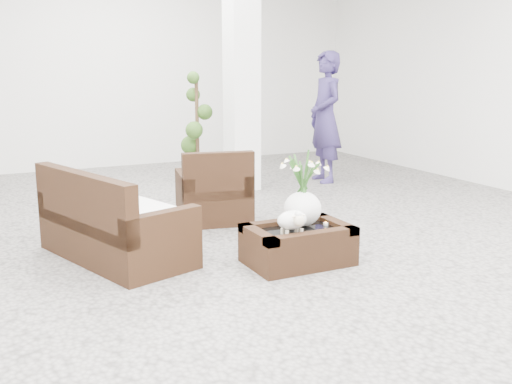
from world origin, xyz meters
name	(u,v)px	position (x,y,z in m)	size (l,w,h in m)	color
ground	(251,255)	(0.00, 0.00, 0.00)	(11.00, 11.00, 0.00)	gray
column	(242,63)	(1.20, 2.80, 1.75)	(0.40, 0.40, 3.50)	white
coffee_table	(298,246)	(0.27, -0.40, 0.16)	(0.90, 0.60, 0.31)	#311C0E
sheep_figurine	(292,222)	(0.15, -0.50, 0.42)	(0.28, 0.23, 0.21)	white
planter_narcissus	(303,182)	(0.37, -0.30, 0.71)	(0.44, 0.44, 0.80)	white
tealight	(326,223)	(0.57, -0.38, 0.33)	(0.04, 0.04, 0.03)	white
armchair	(213,185)	(0.17, 1.33, 0.41)	(0.77, 0.74, 0.83)	#311C0E
loveseat	(116,214)	(-1.14, 0.47, 0.42)	(1.56, 0.75, 0.83)	#311C0E
topiary	(197,130)	(0.75, 3.38, 0.80)	(0.43, 0.43, 1.60)	#294716
shopper	(326,117)	(2.55, 2.75, 0.97)	(0.70, 0.46, 1.93)	#322758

